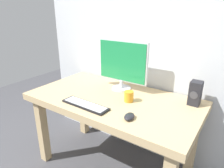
{
  "coord_description": "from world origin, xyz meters",
  "views": [
    {
      "loc": [
        0.89,
        -1.32,
        1.47
      ],
      "look_at": [
        -0.01,
        0.0,
        0.87
      ],
      "focal_mm": 32.67,
      "sensor_mm": 36.0,
      "label": 1
    }
  ],
  "objects_px": {
    "monitor": "(122,64)",
    "keyboard_primary": "(85,105)",
    "desk": "(113,108)",
    "speaker_right": "(195,93)",
    "coffee_mug": "(129,96)",
    "mouse": "(129,116)"
  },
  "relations": [
    {
      "from": "desk",
      "to": "keyboard_primary",
      "type": "relative_size",
      "value": 3.52
    },
    {
      "from": "desk",
      "to": "speaker_right",
      "type": "relative_size",
      "value": 7.51
    },
    {
      "from": "monitor",
      "to": "keyboard_primary",
      "type": "distance_m",
      "value": 0.52
    },
    {
      "from": "coffee_mug",
      "to": "mouse",
      "type": "bearing_deg",
      "value": -59.17
    },
    {
      "from": "desk",
      "to": "speaker_right",
      "type": "distance_m",
      "value": 0.68
    },
    {
      "from": "keyboard_primary",
      "to": "speaker_right",
      "type": "xyz_separation_m",
      "value": [
        0.7,
        0.51,
        0.09
      ]
    },
    {
      "from": "monitor",
      "to": "speaker_right",
      "type": "height_order",
      "value": "monitor"
    },
    {
      "from": "keyboard_primary",
      "to": "mouse",
      "type": "height_order",
      "value": "mouse"
    },
    {
      "from": "monitor",
      "to": "keyboard_primary",
      "type": "relative_size",
      "value": 1.2
    },
    {
      "from": "mouse",
      "to": "speaker_right",
      "type": "relative_size",
      "value": 0.55
    },
    {
      "from": "monitor",
      "to": "keyboard_primary",
      "type": "bearing_deg",
      "value": -96.02
    },
    {
      "from": "coffee_mug",
      "to": "monitor",
      "type": "bearing_deg",
      "value": 133.44
    },
    {
      "from": "desk",
      "to": "speaker_right",
      "type": "xyz_separation_m",
      "value": [
        0.6,
        0.25,
        0.2
      ]
    },
    {
      "from": "monitor",
      "to": "speaker_right",
      "type": "relative_size",
      "value": 2.56
    },
    {
      "from": "monitor",
      "to": "mouse",
      "type": "height_order",
      "value": "monitor"
    },
    {
      "from": "desk",
      "to": "coffee_mug",
      "type": "xyz_separation_m",
      "value": [
        0.15,
        0.01,
        0.15
      ]
    },
    {
      "from": "speaker_right",
      "to": "coffee_mug",
      "type": "height_order",
      "value": "speaker_right"
    },
    {
      "from": "mouse",
      "to": "coffee_mug",
      "type": "xyz_separation_m",
      "value": [
        -0.14,
        0.24,
        0.03
      ]
    },
    {
      "from": "monitor",
      "to": "mouse",
      "type": "distance_m",
      "value": 0.6
    },
    {
      "from": "monitor",
      "to": "speaker_right",
      "type": "xyz_separation_m",
      "value": [
        0.65,
        0.04,
        -0.15
      ]
    },
    {
      "from": "monitor",
      "to": "speaker_right",
      "type": "distance_m",
      "value": 0.66
    },
    {
      "from": "speaker_right",
      "to": "coffee_mug",
      "type": "distance_m",
      "value": 0.52
    }
  ]
}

